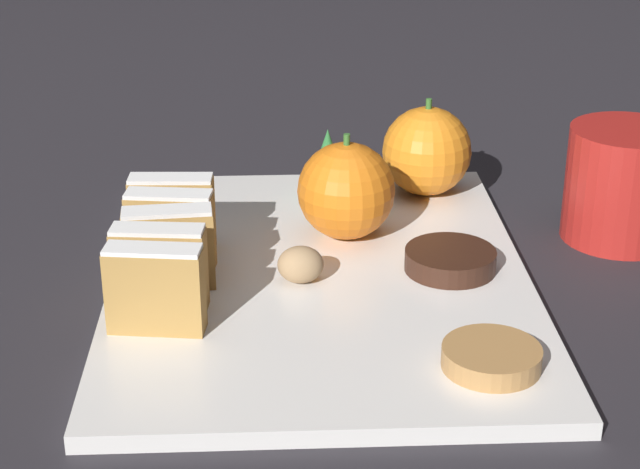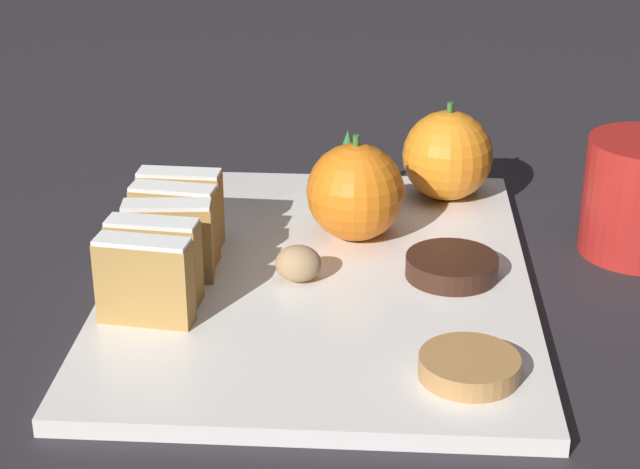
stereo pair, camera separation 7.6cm
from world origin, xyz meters
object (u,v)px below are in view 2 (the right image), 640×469
orange_near (448,155)px  walnut (298,264)px  chocolate_cookie (451,263)px  orange_far (355,192)px

orange_near → walnut: 0.20m
orange_near → chocolate_cookie: size_ratio=1.26×
orange_near → chocolate_cookie: 0.15m
orange_far → chocolate_cookie: orange_far is taller
orange_far → walnut: bearing=-115.5°
orange_far → chocolate_cookie: 0.10m
chocolate_cookie → orange_near: bearing=89.1°
orange_far → walnut: orange_far is taller
orange_near → orange_far: (-0.07, -0.09, -0.00)m
orange_far → chocolate_cookie: size_ratio=1.25×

